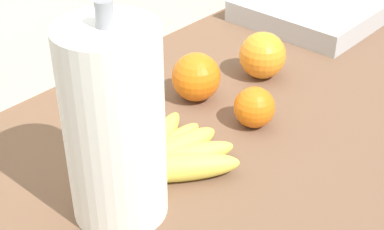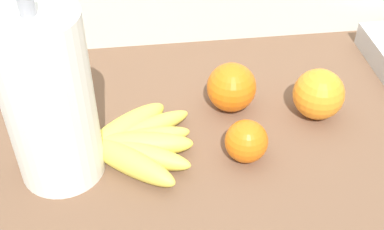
{
  "view_description": "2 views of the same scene",
  "coord_description": "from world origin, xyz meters",
  "px_view_note": "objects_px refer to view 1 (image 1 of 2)",
  "views": [
    {
      "loc": [
        -0.63,
        -0.45,
        1.41
      ],
      "look_at": [
        -0.09,
        0.04,
        0.93
      ],
      "focal_mm": 54.27,
      "sensor_mm": 36.0,
      "label": 1
    },
    {
      "loc": [
        -0.15,
        -0.54,
        1.45
      ],
      "look_at": [
        -0.08,
        -0.01,
        0.98
      ],
      "focal_mm": 47.52,
      "sensor_mm": 36.0,
      "label": 2
    }
  ],
  "objects_px": {
    "orange_far_right": "(195,78)",
    "paper_towel_roll": "(114,126)",
    "banana_bunch": "(164,155)",
    "orange_back_right": "(263,55)",
    "orange_front": "(253,108)",
    "sink_basin": "(324,1)"
  },
  "relations": [
    {
      "from": "orange_front",
      "to": "banana_bunch",
      "type": "bearing_deg",
      "value": 169.41
    },
    {
      "from": "banana_bunch",
      "to": "paper_towel_roll",
      "type": "relative_size",
      "value": 0.71
    },
    {
      "from": "orange_front",
      "to": "paper_towel_roll",
      "type": "relative_size",
      "value": 0.23
    },
    {
      "from": "orange_far_right",
      "to": "paper_towel_roll",
      "type": "distance_m",
      "value": 0.3
    },
    {
      "from": "paper_towel_roll",
      "to": "sink_basin",
      "type": "xyz_separation_m",
      "value": [
        0.74,
        0.14,
        -0.1
      ]
    },
    {
      "from": "orange_far_right",
      "to": "paper_towel_roll",
      "type": "relative_size",
      "value": 0.29
    },
    {
      "from": "banana_bunch",
      "to": "orange_back_right",
      "type": "distance_m",
      "value": 0.31
    },
    {
      "from": "banana_bunch",
      "to": "orange_back_right",
      "type": "relative_size",
      "value": 2.43
    },
    {
      "from": "banana_bunch",
      "to": "orange_far_right",
      "type": "relative_size",
      "value": 2.47
    },
    {
      "from": "orange_far_right",
      "to": "paper_towel_roll",
      "type": "bearing_deg",
      "value": -157.73
    },
    {
      "from": "banana_bunch",
      "to": "paper_towel_roll",
      "type": "height_order",
      "value": "paper_towel_roll"
    },
    {
      "from": "orange_back_right",
      "to": "orange_front",
      "type": "xyz_separation_m",
      "value": [
        -0.14,
        -0.08,
        -0.01
      ]
    },
    {
      "from": "orange_far_right",
      "to": "orange_front",
      "type": "xyz_separation_m",
      "value": [
        -0.0,
        -0.12,
        -0.01
      ]
    },
    {
      "from": "paper_towel_roll",
      "to": "sink_basin",
      "type": "bearing_deg",
      "value": 11.07
    },
    {
      "from": "paper_towel_roll",
      "to": "sink_basin",
      "type": "relative_size",
      "value": 0.78
    },
    {
      "from": "orange_front",
      "to": "paper_towel_roll",
      "type": "bearing_deg",
      "value": 177.57
    },
    {
      "from": "banana_bunch",
      "to": "sink_basin",
      "type": "height_order",
      "value": "sink_basin"
    },
    {
      "from": "orange_back_right",
      "to": "paper_towel_roll",
      "type": "distance_m",
      "value": 0.42
    },
    {
      "from": "orange_back_right",
      "to": "paper_towel_roll",
      "type": "bearing_deg",
      "value": -169.85
    },
    {
      "from": "orange_back_right",
      "to": "orange_front",
      "type": "height_order",
      "value": "orange_back_right"
    },
    {
      "from": "banana_bunch",
      "to": "orange_far_right",
      "type": "height_order",
      "value": "orange_far_right"
    },
    {
      "from": "orange_far_right",
      "to": "orange_back_right",
      "type": "xyz_separation_m",
      "value": [
        0.14,
        -0.04,
        0.0
      ]
    }
  ]
}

